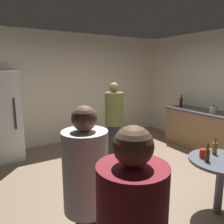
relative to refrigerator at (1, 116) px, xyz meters
The scene contains 12 objects.
ground_plane 2.95m from the refrigerator, 52.00° to the right, with size 5.20×5.20×0.10m, color #7A6651.
wall_back 1.83m from the refrigerator, 14.05° to the left, with size 5.32×0.06×2.70m, color silver.
refrigerator is the anchor object (origin of this frame).
kitchen_counter 4.38m from the refrigerator, 23.33° to the right, with size 0.64×1.75×0.90m.
kettle 4.43m from the refrigerator, 26.79° to the right, with size 0.24×0.17×0.18m.
wine_bottle_on_counter 4.12m from the refrigerator, 15.13° to the right, with size 0.08×0.08×0.31m.
foreground_table 4.01m from the refrigerator, 57.52° to the right, with size 0.80×0.80×0.73m.
beer_bottle_amber 3.91m from the refrigerator, 55.01° to the right, with size 0.06×0.06×0.23m.
beer_bottle_brown 3.83m from the refrigerator, 59.41° to the right, with size 0.06×0.06×0.23m.
plastic_cup_red 3.77m from the refrigerator, 58.05° to the right, with size 0.08×0.08×0.11m, color red.
person_in_olive_shirt 2.27m from the refrigerator, 37.02° to the right, with size 0.48×0.48×1.59m.
person_in_white_shirt 3.46m from the refrigerator, 85.67° to the right, with size 0.43×0.43×1.59m.
Camera 1 is at (-2.09, -2.67, 1.85)m, focal length 35.61 mm.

